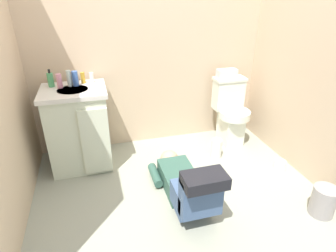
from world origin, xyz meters
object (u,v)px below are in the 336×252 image
person_plumber (185,183)px  toilet_paper_roll (280,165)px  bottle_pink (59,81)px  vanity_cabinet (79,128)px  trash_can (323,201)px  tissue_box (227,74)px  faucet (72,79)px  toilet (230,112)px  soap_dispenser (51,80)px  bottle_white (92,78)px  bottle_clear (69,78)px  bottle_amber (83,78)px  paper_towel_roll (216,148)px  bottle_blue (75,79)px

person_plumber → toilet_paper_roll: (1.07, 0.17, -0.13)m
bottle_pink → vanity_cabinet: bearing=-29.4°
trash_can → tissue_box: bearing=98.3°
faucet → trash_can: faucet is taller
toilet → soap_dispenser: bearing=177.9°
toilet → toilet_paper_roll: bearing=-72.5°
faucet → toilet_paper_roll: size_ratio=0.91×
person_plumber → trash_can: bearing=-24.1°
toilet → vanity_cabinet: (-1.69, -0.06, 0.05)m
trash_can → bottle_white: bearing=139.4°
toilet → trash_can: 1.37m
faucet → tissue_box: 1.65m
faucet → person_plumber: faucet is taller
person_plumber → bottle_clear: bottle_clear is taller
tissue_box → soap_dispenser: size_ratio=1.33×
bottle_amber → bottle_white: (0.08, -0.01, -0.00)m
paper_towel_roll → bottle_pink: bearing=167.7°
faucet → paper_towel_roll: 1.64m
bottle_blue → toilet_paper_roll: size_ratio=1.28×
tissue_box → paper_towel_roll: 0.84m
soap_dispenser → bottle_clear: bearing=-10.8°
person_plumber → soap_dispenser: 1.57m
faucet → tissue_box: (1.64, 0.00, -0.07)m
bottle_amber → bottle_blue: bearing=-136.8°
toilet → trash_can: toilet is taller
toilet → person_plumber: (-0.85, -0.88, -0.19)m
vanity_cabinet → bottle_amber: size_ratio=7.60×
bottle_white → toilet_paper_roll: bottle_white is taller
bottle_pink → trash_can: bottle_pink is taller
vanity_cabinet → bottle_pink: bottle_pink is taller
toilet → trash_can: size_ratio=2.98×
vanity_cabinet → bottle_pink: 0.49m
bottle_blue → paper_towel_roll: size_ratio=0.66×
soap_dispenser → bottle_clear: size_ratio=1.09×
bottle_white → paper_towel_roll: size_ratio=0.48×
person_plumber → paper_towel_roll: 0.79m
bottle_clear → bottle_blue: size_ratio=1.08×
bottle_pink → bottle_blue: size_ratio=0.94×
bottle_clear → toilet_paper_roll: size_ratio=1.38×
bottle_clear → paper_towel_roll: (1.41, -0.36, -0.79)m
tissue_box → trash_can: bearing=-81.7°
bottle_amber → toilet: bearing=-3.6°
toilet_paper_roll → person_plumber: bearing=-170.8°
person_plumber → bottle_clear: (-0.86, 0.92, 0.72)m
bottle_clear → toilet: bearing=-1.3°
bottle_clear → paper_towel_roll: 1.66m
bottle_clear → paper_towel_roll: size_ratio=0.71×
toilet → bottle_clear: bearing=178.7°
person_plumber → bottle_clear: 1.45m
soap_dispenser → toilet: bearing=-2.1°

